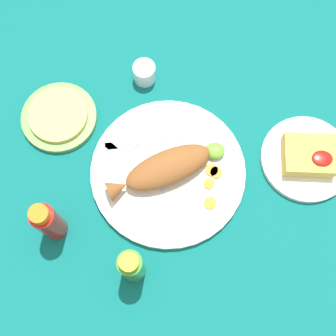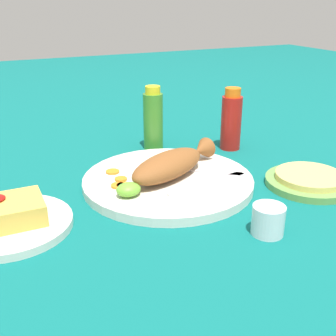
# 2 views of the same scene
# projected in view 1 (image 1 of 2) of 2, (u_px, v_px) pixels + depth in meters

# --- Properties ---
(ground_plane) EXTENTS (4.00, 4.00, 0.00)m
(ground_plane) POSITION_uv_depth(u_px,v_px,m) (168.00, 173.00, 1.06)
(ground_plane) COLOR #0C605B
(main_plate) EXTENTS (0.35, 0.35, 0.02)m
(main_plate) POSITION_uv_depth(u_px,v_px,m) (168.00, 172.00, 1.05)
(main_plate) COLOR silver
(main_plate) RESTS_ON ground_plane
(fried_fish) EXTENTS (0.24, 0.16, 0.05)m
(fried_fish) POSITION_uv_depth(u_px,v_px,m) (163.00, 169.00, 1.02)
(fried_fish) COLOR brown
(fried_fish) RESTS_ON main_plate
(fork_near) EXTENTS (0.15, 0.12, 0.00)m
(fork_near) POSITION_uv_depth(u_px,v_px,m) (129.00, 162.00, 1.05)
(fork_near) COLOR silver
(fork_near) RESTS_ON main_plate
(fork_far) EXTENTS (0.18, 0.04, 0.00)m
(fork_far) POSITION_uv_depth(u_px,v_px,m) (140.00, 143.00, 1.06)
(fork_far) COLOR silver
(fork_far) RESTS_ON main_plate
(carrot_slice_near) EXTENTS (0.02, 0.02, 0.00)m
(carrot_slice_near) POSITION_uv_depth(u_px,v_px,m) (209.00, 184.00, 1.03)
(carrot_slice_near) COLOR orange
(carrot_slice_near) RESTS_ON main_plate
(carrot_slice_mid) EXTENTS (0.03, 0.03, 0.00)m
(carrot_slice_mid) POSITION_uv_depth(u_px,v_px,m) (210.00, 203.00, 1.02)
(carrot_slice_mid) COLOR orange
(carrot_slice_mid) RESTS_ON main_plate
(carrot_slice_far) EXTENTS (0.03, 0.03, 0.00)m
(carrot_slice_far) POSITION_uv_depth(u_px,v_px,m) (211.00, 170.00, 1.04)
(carrot_slice_far) COLOR orange
(carrot_slice_far) RESTS_ON main_plate
(carrot_slice_extra) EXTENTS (0.03, 0.03, 0.00)m
(carrot_slice_extra) POSITION_uv_depth(u_px,v_px,m) (216.00, 174.00, 1.04)
(carrot_slice_extra) COLOR orange
(carrot_slice_extra) RESTS_ON main_plate
(lime_wedge_main) EXTENTS (0.05, 0.04, 0.03)m
(lime_wedge_main) POSITION_uv_depth(u_px,v_px,m) (215.00, 151.00, 1.04)
(lime_wedge_main) COLOR #6BB233
(lime_wedge_main) RESTS_ON main_plate
(hot_sauce_bottle_red) EXTENTS (0.05, 0.05, 0.15)m
(hot_sauce_bottle_red) POSITION_uv_depth(u_px,v_px,m) (48.00, 222.00, 0.95)
(hot_sauce_bottle_red) COLOR #B21914
(hot_sauce_bottle_red) RESTS_ON ground_plane
(hot_sauce_bottle_green) EXTENTS (0.05, 0.05, 0.16)m
(hot_sauce_bottle_green) POSITION_uv_depth(u_px,v_px,m) (132.00, 267.00, 0.92)
(hot_sauce_bottle_green) COLOR #3D8428
(hot_sauce_bottle_green) RESTS_ON ground_plane
(salt_cup) EXTENTS (0.05, 0.05, 0.05)m
(salt_cup) POSITION_uv_depth(u_px,v_px,m) (144.00, 73.00, 1.11)
(salt_cup) COLOR silver
(salt_cup) RESTS_ON ground_plane
(side_plate_fries) EXTENTS (0.21, 0.21, 0.01)m
(side_plate_fries) POSITION_uv_depth(u_px,v_px,m) (306.00, 159.00, 1.06)
(side_plate_fries) COLOR silver
(side_plate_fries) RESTS_ON ground_plane
(fries_pile) EXTENTS (0.11, 0.09, 0.04)m
(fries_pile) POSITION_uv_depth(u_px,v_px,m) (309.00, 155.00, 1.04)
(fries_pile) COLOR gold
(fries_pile) RESTS_ON side_plate_fries
(tortilla_plate) EXTENTS (0.18, 0.18, 0.01)m
(tortilla_plate) POSITION_uv_depth(u_px,v_px,m) (59.00, 117.00, 1.09)
(tortilla_plate) COLOR #6B9E4C
(tortilla_plate) RESTS_ON ground_plane
(tortilla_stack) EXTENTS (0.14, 0.14, 0.01)m
(tortilla_stack) POSITION_uv_depth(u_px,v_px,m) (58.00, 115.00, 1.08)
(tortilla_stack) COLOR #E0C666
(tortilla_stack) RESTS_ON tortilla_plate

